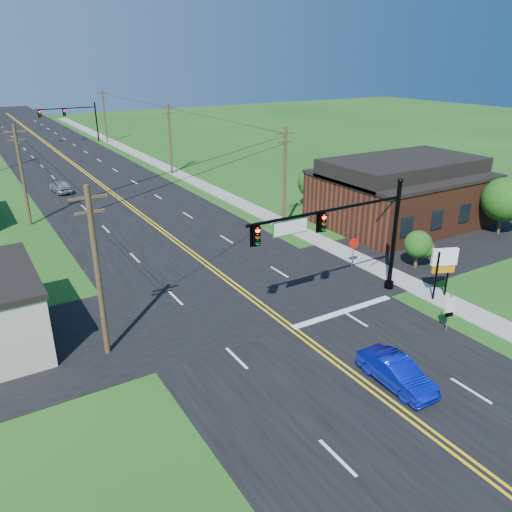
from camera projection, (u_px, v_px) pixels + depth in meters
ground at (377, 396)px, 22.82m from camera, size 260.00×260.00×0.00m
road_main at (93, 180)px, 62.43m from camera, size 16.00×220.00×0.04m
road_cross at (245, 296)px, 32.32m from camera, size 70.00×10.00×0.04m
sidewalk at (203, 186)px, 59.56m from camera, size 2.00×160.00×0.08m
signal_mast_main at (342, 233)px, 29.48m from camera, size 11.30×0.60×7.48m
signal_mast_far at (71, 117)px, 86.64m from camera, size 10.98×0.60×7.48m
brick_building at (400, 197)px, 45.84m from camera, size 14.20×11.20×4.70m
utility_pole_left_a at (97, 270)px, 24.40m from camera, size 1.80×0.28×9.00m
utility_pole_left_b at (22, 174)px, 44.20m from camera, size 1.80×0.28×9.00m
utility_pole_right_a at (284, 177)px, 43.21m from camera, size 1.80×0.28×9.00m
utility_pole_right_b at (170, 137)px, 63.81m from camera, size 1.80×0.28×9.00m
utility_pole_right_c at (105, 115)px, 87.57m from camera, size 1.80×0.28×9.00m
tree_right_front at (504, 199)px, 42.43m from camera, size 3.80×3.80×5.00m
tree_right_back at (312, 183)px, 50.16m from camera, size 3.00×3.00×4.10m
shrub_corner at (418, 244)px, 35.93m from camera, size 2.00×2.00×2.86m
blue_car at (396, 373)px, 23.34m from camera, size 1.55×4.18×1.36m
distant_car at (61, 187)px, 56.34m from camera, size 2.14×4.27×1.40m
route_sign at (450, 309)px, 27.68m from camera, size 0.61×0.18×2.47m
stop_sign at (354, 246)px, 36.08m from camera, size 0.80×0.23×2.29m
pylon_sign at (444, 262)px, 31.14m from camera, size 1.62×0.86×3.41m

